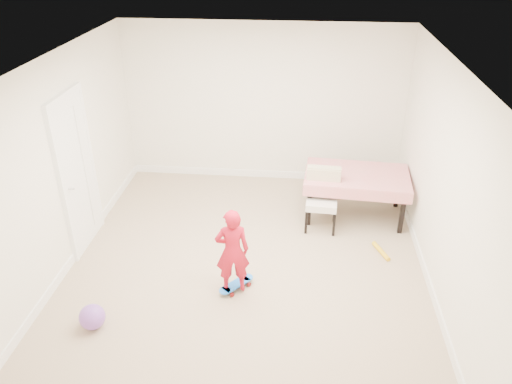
# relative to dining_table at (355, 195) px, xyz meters

# --- Properties ---
(ground) EXTENTS (5.00, 5.00, 0.00)m
(ground) POSITION_rel_dining_table_xyz_m (-1.46, -1.36, -0.35)
(ground) COLOR tan
(ground) RESTS_ON ground
(ceiling) EXTENTS (4.50, 5.00, 0.04)m
(ceiling) POSITION_rel_dining_table_xyz_m (-1.46, -1.36, 2.23)
(ceiling) COLOR silver
(ceiling) RESTS_ON wall_back
(wall_back) EXTENTS (4.50, 0.04, 2.60)m
(wall_back) POSITION_rel_dining_table_xyz_m (-1.46, 1.12, 0.95)
(wall_back) COLOR white
(wall_back) RESTS_ON ground
(wall_front) EXTENTS (4.50, 0.04, 2.60)m
(wall_front) POSITION_rel_dining_table_xyz_m (-1.46, -3.84, 0.95)
(wall_front) COLOR white
(wall_front) RESTS_ON ground
(wall_left) EXTENTS (0.04, 5.00, 2.60)m
(wall_left) POSITION_rel_dining_table_xyz_m (-3.69, -1.36, 0.95)
(wall_left) COLOR white
(wall_left) RESTS_ON ground
(wall_right) EXTENTS (0.04, 5.00, 2.60)m
(wall_right) POSITION_rel_dining_table_xyz_m (0.77, -1.36, 0.95)
(wall_right) COLOR white
(wall_right) RESTS_ON ground
(door) EXTENTS (0.11, 0.94, 2.11)m
(door) POSITION_rel_dining_table_xyz_m (-3.68, -1.06, 0.68)
(door) COLOR white
(door) RESTS_ON ground
(baseboard_back) EXTENTS (4.50, 0.02, 0.12)m
(baseboard_back) POSITION_rel_dining_table_xyz_m (-1.46, 1.13, -0.29)
(baseboard_back) COLOR white
(baseboard_back) RESTS_ON ground
(baseboard_left) EXTENTS (0.02, 5.00, 0.12)m
(baseboard_left) POSITION_rel_dining_table_xyz_m (-3.70, -1.36, -0.29)
(baseboard_left) COLOR white
(baseboard_left) RESTS_ON ground
(baseboard_right) EXTENTS (0.02, 5.00, 0.12)m
(baseboard_right) POSITION_rel_dining_table_xyz_m (0.78, -1.36, -0.29)
(baseboard_right) COLOR white
(baseboard_right) RESTS_ON ground
(dining_table) EXTENTS (1.54, 1.04, 0.69)m
(dining_table) POSITION_rel_dining_table_xyz_m (0.00, 0.00, 0.00)
(dining_table) COLOR red
(dining_table) RESTS_ON ground
(dining_chair) EXTENTS (0.52, 0.59, 0.88)m
(dining_chair) POSITION_rel_dining_table_xyz_m (-0.50, -0.39, 0.10)
(dining_chair) COLOR white
(dining_chair) RESTS_ON ground
(skateboard) EXTENTS (0.46, 0.49, 0.07)m
(skateboard) POSITION_rel_dining_table_xyz_m (-1.53, -1.87, -0.31)
(skateboard) COLOR blue
(skateboard) RESTS_ON ground
(child) EXTENTS (0.44, 0.34, 1.09)m
(child) POSITION_rel_dining_table_xyz_m (-1.56, -1.91, 0.20)
(child) COLOR red
(child) RESTS_ON ground
(balloon) EXTENTS (0.28, 0.28, 0.28)m
(balloon) POSITION_rel_dining_table_xyz_m (-2.99, -2.66, -0.21)
(balloon) COLOR purple
(balloon) RESTS_ON ground
(foam_toy) EXTENTS (0.20, 0.39, 0.06)m
(foam_toy) POSITION_rel_dining_table_xyz_m (0.30, -0.96, -0.32)
(foam_toy) COLOR yellow
(foam_toy) RESTS_ON ground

